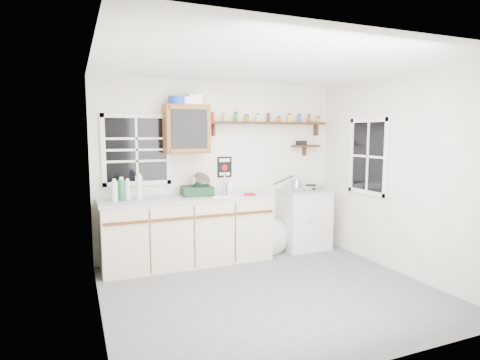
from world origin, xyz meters
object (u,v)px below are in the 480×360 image
at_px(hotplate, 304,188).
at_px(dish_rack, 198,188).
at_px(main_cabinet, 188,230).
at_px(right_cabinet, 304,219).
at_px(spice_shelf, 269,122).
at_px(upper_cabinet, 187,129).

bearing_deg(hotplate, dish_rack, 171.62).
bearing_deg(main_cabinet, dish_rack, 25.16).
bearing_deg(hotplate, main_cabinet, 174.41).
xyz_separation_m(right_cabinet, hotplate, (-0.03, -0.02, 0.49)).
bearing_deg(hotplate, right_cabinet, 30.26).
height_order(right_cabinet, spice_shelf, spice_shelf).
height_order(right_cabinet, dish_rack, dish_rack).
height_order(main_cabinet, dish_rack, dish_rack).
bearing_deg(spice_shelf, hotplate, -22.65).
distance_m(upper_cabinet, hotplate, 1.98).
height_order(spice_shelf, hotplate, spice_shelf).
xyz_separation_m(main_cabinet, hotplate, (1.81, 0.01, 0.48)).
relative_size(main_cabinet, dish_rack, 5.27).
bearing_deg(upper_cabinet, right_cabinet, -3.76).
relative_size(right_cabinet, hotplate, 1.62).
bearing_deg(spice_shelf, main_cabinet, -170.76).
bearing_deg(spice_shelf, upper_cabinet, -176.89).
distance_m(main_cabinet, right_cabinet, 1.84).
height_order(dish_rack, hotplate, dish_rack).
relative_size(main_cabinet, spice_shelf, 1.21).
relative_size(right_cabinet, spice_shelf, 0.48).
bearing_deg(hotplate, upper_cabinet, 169.77).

